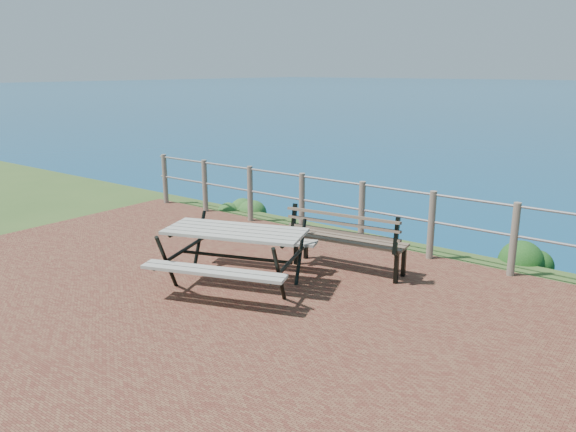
# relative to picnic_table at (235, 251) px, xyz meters

# --- Properties ---
(ground) EXTENTS (10.00, 7.00, 0.12)m
(ground) POSITION_rel_picnic_table_xyz_m (0.38, -0.87, -0.47)
(ground) COLOR brown
(ground) RESTS_ON ground
(safety_railing) EXTENTS (9.40, 0.10, 1.00)m
(safety_railing) POSITION_rel_picnic_table_xyz_m (0.38, 2.48, 0.10)
(safety_railing) COLOR #6B5B4C
(safety_railing) RESTS_ON ground
(picnic_table) EXTENTS (1.88, 1.44, 0.74)m
(picnic_table) POSITION_rel_picnic_table_xyz_m (0.00, 0.00, 0.00)
(picnic_table) COLOR gray
(picnic_table) RESTS_ON ground
(park_bench) EXTENTS (1.62, 0.61, 0.89)m
(park_bench) POSITION_rel_picnic_table_xyz_m (0.85, 1.34, 0.12)
(park_bench) COLOR brown
(park_bench) RESTS_ON ground
(shrub_lip_west) EXTENTS (0.74, 0.74, 0.47)m
(shrub_lip_west) POSITION_rel_picnic_table_xyz_m (-2.70, 3.02, -0.47)
(shrub_lip_west) COLOR #23491B
(shrub_lip_west) RESTS_ON ground
(shrub_lip_east) EXTENTS (0.67, 0.67, 0.37)m
(shrub_lip_east) POSITION_rel_picnic_table_xyz_m (2.64, 3.44, -0.47)
(shrub_lip_east) COLOR #194214
(shrub_lip_east) RESTS_ON ground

